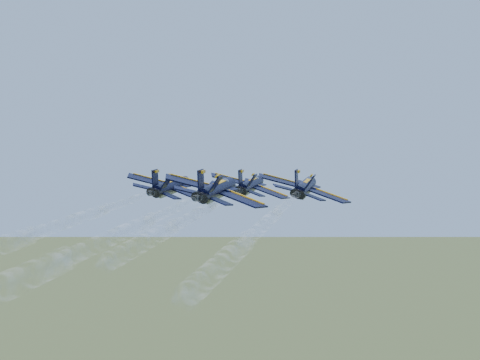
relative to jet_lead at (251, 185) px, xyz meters
The scene contains 8 objects.
jet_lead is the anchor object (origin of this frame).
jet_left 16.41m from the jet_lead, 114.00° to the right, with size 13.60×19.09×5.54m.
jet_right 17.17m from the jet_lead, 34.01° to the right, with size 13.60×19.09×5.54m.
jet_slot 27.68m from the jet_lead, 72.38° to the right, with size 13.60×19.09×5.54m.
smoke_trail_lead 41.96m from the jet_lead, 73.66° to the right, with size 17.14×53.21×2.29m.
smoke_trail_left 55.49m from the jet_lead, 84.70° to the right, with size 17.14×53.21×2.29m.
smoke_trail_right 56.26m from the jet_lead, 62.43° to the right, with size 17.14×53.21×2.29m.
smoke_trail_slot 69.63m from the jet_lead, 73.15° to the right, with size 17.14×53.21×2.29m.
Camera 1 is at (48.22, -89.56, 101.11)m, focal length 50.00 mm.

